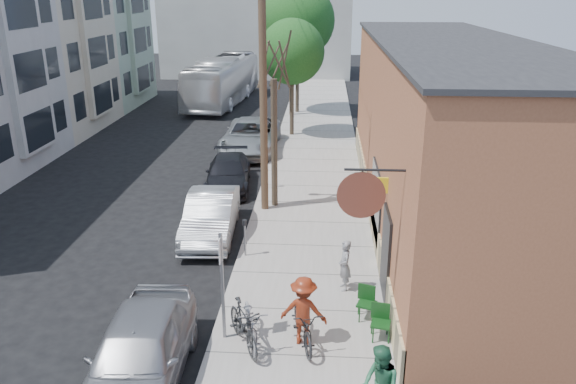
# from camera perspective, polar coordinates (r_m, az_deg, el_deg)

# --- Properties ---
(ground) EXTENTS (120.00, 120.00, 0.00)m
(ground) POSITION_cam_1_polar(r_m,az_deg,el_deg) (17.79, -12.09, -8.12)
(ground) COLOR black
(sidewalk) EXTENTS (4.50, 58.00, 0.15)m
(sidewalk) POSITION_cam_1_polar(r_m,az_deg,el_deg) (27.30, 2.67, 2.59)
(sidewalk) COLOR #A29D96
(sidewalk) RESTS_ON ground
(cafe_building) EXTENTS (6.60, 20.20, 6.61)m
(cafe_building) POSITION_cam_1_polar(r_m,az_deg,el_deg) (21.08, 15.50, 5.71)
(cafe_building) COLOR #9C5939
(cafe_building) RESTS_ON ground
(apartment_row) EXTENTS (6.30, 32.00, 9.00)m
(apartment_row) POSITION_cam_1_polar(r_m,az_deg,el_deg) (33.63, -26.31, 11.63)
(apartment_row) COLOR #9AB095
(apartment_row) RESTS_ON ground
(end_cap_building) EXTENTS (18.00, 8.00, 12.00)m
(end_cap_building) POSITION_cam_1_polar(r_m,az_deg,el_deg) (57.47, -3.07, 17.80)
(end_cap_building) COLOR #B3B3AD
(end_cap_building) RESTS_ON ground
(sign_post) EXTENTS (0.07, 0.45, 2.80)m
(sign_post) POSITION_cam_1_polar(r_m,az_deg,el_deg) (13.53, -6.72, -8.51)
(sign_post) COLOR slate
(sign_post) RESTS_ON sidewalk
(parking_meter_near) EXTENTS (0.14, 0.14, 1.24)m
(parking_meter_near) POSITION_cam_1_polar(r_m,az_deg,el_deg) (17.89, -4.41, -4.04)
(parking_meter_near) COLOR slate
(parking_meter_near) RESTS_ON sidewalk
(parking_meter_far) EXTENTS (0.14, 0.14, 1.24)m
(parking_meter_far) POSITION_cam_1_polar(r_m,az_deg,el_deg) (23.93, -2.27, 2.32)
(parking_meter_far) COLOR slate
(parking_meter_far) RESTS_ON sidewalk
(utility_pole_near) EXTENTS (3.57, 0.28, 10.00)m
(utility_pole_near) POSITION_cam_1_polar(r_m,az_deg,el_deg) (20.61, -2.73, 12.07)
(utility_pole_near) COLOR #503A28
(utility_pole_near) RESTS_ON sidewalk
(utility_pole_far) EXTENTS (1.80, 0.28, 10.00)m
(utility_pole_far) POSITION_cam_1_polar(r_m,az_deg,el_deg) (37.72, 0.36, 15.63)
(utility_pole_far) COLOR #503A28
(utility_pole_far) RESTS_ON sidewalk
(tree_bare) EXTENTS (0.24, 0.24, 4.96)m
(tree_bare) POSITION_cam_1_polar(r_m,az_deg,el_deg) (21.52, -1.41, 4.87)
(tree_bare) COLOR #44392C
(tree_bare) RESTS_ON sidewalk
(tree_leafy_mid) EXTENTS (3.66, 3.66, 6.56)m
(tree_leafy_mid) POSITION_cam_1_polar(r_m,az_deg,el_deg) (32.31, 0.40, 14.04)
(tree_leafy_mid) COLOR #44392C
(tree_leafy_mid) RESTS_ON sidewalk
(tree_leafy_far) EXTENTS (4.88, 4.88, 8.50)m
(tree_leafy_far) POSITION_cam_1_polar(r_m,az_deg,el_deg) (38.53, 0.99, 17.00)
(tree_leafy_far) COLOR #44392C
(tree_leafy_far) RESTS_ON sidewalk
(patio_chair_a) EXTENTS (0.59, 0.59, 0.88)m
(patio_chair_a) POSITION_cam_1_polar(r_m,az_deg,el_deg) (14.20, 9.40, -13.01)
(patio_chair_a) COLOR #113D15
(patio_chair_a) RESTS_ON sidewalk
(patio_chair_b) EXTENTS (0.64, 0.64, 0.88)m
(patio_chair_b) POSITION_cam_1_polar(r_m,az_deg,el_deg) (14.91, 8.00, -11.17)
(patio_chair_b) COLOR #113D15
(patio_chair_b) RESTS_ON sidewalk
(patron_grey) EXTENTS (0.46, 0.61, 1.50)m
(patron_grey) POSITION_cam_1_polar(r_m,az_deg,el_deg) (16.03, 5.77, -7.43)
(patron_grey) COLOR gray
(patron_grey) RESTS_ON sidewalk
(cyclist) EXTENTS (1.22, 0.81, 1.75)m
(cyclist) POSITION_cam_1_polar(r_m,az_deg,el_deg) (13.67, 1.59, -11.96)
(cyclist) COLOR maroon
(cyclist) RESTS_ON sidewalk
(cyclist_bike) EXTENTS (1.14, 2.09, 1.04)m
(cyclist_bike) POSITION_cam_1_polar(r_m,az_deg,el_deg) (13.86, 1.57, -13.20)
(cyclist_bike) COLOR black
(cyclist_bike) RESTS_ON sidewalk
(parked_bike_a) EXTENTS (1.34, 1.93, 1.14)m
(parked_bike_a) POSITION_cam_1_polar(r_m,az_deg,el_deg) (13.74, -4.56, -13.36)
(parked_bike_a) COLOR black
(parked_bike_a) RESTS_ON sidewalk
(parked_bike_b) EXTENTS (1.15, 2.08, 1.04)m
(parked_bike_b) POSITION_cam_1_polar(r_m,az_deg,el_deg) (13.94, -3.79, -13.04)
(parked_bike_b) COLOR gray
(parked_bike_b) RESTS_ON sidewalk
(car_0) EXTENTS (2.19, 4.95, 1.66)m
(car_0) POSITION_cam_1_polar(r_m,az_deg,el_deg) (13.05, -14.85, -15.50)
(car_0) COLOR #929298
(car_0) RESTS_ON ground
(car_1) EXTENTS (1.89, 4.74, 1.53)m
(car_1) POSITION_cam_1_polar(r_m,az_deg,el_deg) (19.81, -7.85, -2.39)
(car_1) COLOR #B8BBC0
(car_1) RESTS_ON ground
(car_2) EXTENTS (2.28, 4.70, 1.32)m
(car_2) POSITION_cam_1_polar(r_m,az_deg,el_deg) (24.59, -6.10, 1.93)
(car_2) COLOR black
(car_2) RESTS_ON ground
(car_3) EXTENTS (2.84, 6.08, 1.68)m
(car_3) POSITION_cam_1_polar(r_m,az_deg,el_deg) (30.01, -3.82, 5.70)
(car_3) COLOR #989C9F
(car_3) RESTS_ON ground
(bus) EXTENTS (3.88, 12.43, 3.41)m
(bus) POSITION_cam_1_polar(r_m,az_deg,el_deg) (43.19, -6.64, 11.21)
(bus) COLOR white
(bus) RESTS_ON ground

